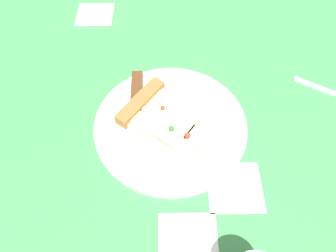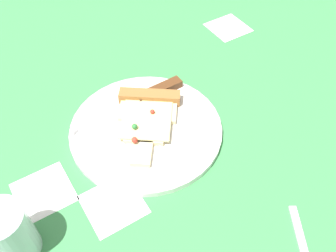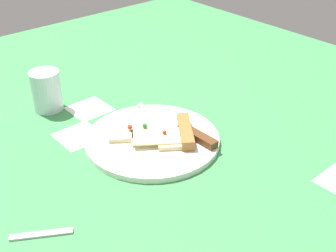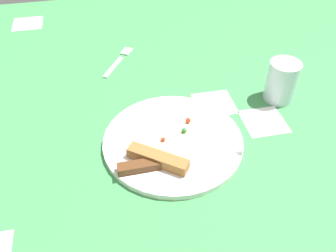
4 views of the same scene
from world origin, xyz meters
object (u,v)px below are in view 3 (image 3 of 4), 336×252
at_px(knife, 182,128).
at_px(fork, 18,236).
at_px(pizza_slice, 165,133).
at_px(drinking_glass, 46,91).
at_px(plate, 152,139).

relative_size(knife, fork, 1.71).
bearing_deg(knife, fork, -173.72).
bearing_deg(knife, pizza_slice, 168.82).
height_order(knife, drinking_glass, drinking_glass).
relative_size(pizza_slice, drinking_glass, 1.93).
distance_m(pizza_slice, fork, 0.36).
height_order(plate, drinking_glass, drinking_glass).
distance_m(knife, drinking_glass, 0.34).
xyz_separation_m(plate, drinking_glass, (-0.27, -0.10, 0.04)).
distance_m(pizza_slice, knife, 0.04).
relative_size(knife, drinking_glass, 2.49).
xyz_separation_m(plate, fork, (0.07, -0.34, -0.00)).
height_order(knife, fork, knife).
bearing_deg(plate, drinking_glass, -160.73).
xyz_separation_m(knife, drinking_glass, (-0.30, -0.16, 0.03)).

